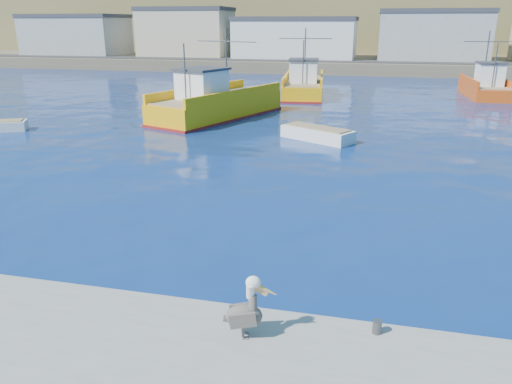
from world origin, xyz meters
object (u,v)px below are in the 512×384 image
at_px(trawler_yellow_a, 215,104).
at_px(skiff_mid, 317,135).
at_px(pelican, 246,311).
at_px(trawler_yellow_b, 304,85).
at_px(boat_orange, 485,86).

bearing_deg(trawler_yellow_a, skiff_mid, -34.39).
height_order(trawler_yellow_a, skiff_mid, trawler_yellow_a).
bearing_deg(pelican, trawler_yellow_b, 96.48).
height_order(trawler_yellow_a, trawler_yellow_b, trawler_yellow_a).
height_order(trawler_yellow_a, boat_orange, trawler_yellow_a).
xyz_separation_m(trawler_yellow_b, boat_orange, (17.15, 3.23, 0.03)).
bearing_deg(boat_orange, trawler_yellow_b, -169.35).
distance_m(boat_orange, skiff_mid, 26.15).
relative_size(trawler_yellow_a, pelican, 8.79).
distance_m(trawler_yellow_a, skiff_mid, 10.15).
bearing_deg(pelican, skiff_mid, 92.64).
relative_size(trawler_yellow_a, boat_orange, 1.43).
distance_m(skiff_mid, pelican, 21.36).
relative_size(trawler_yellow_a, skiff_mid, 2.64).
xyz_separation_m(trawler_yellow_a, boat_orange, (21.89, 16.64, -0.03)).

